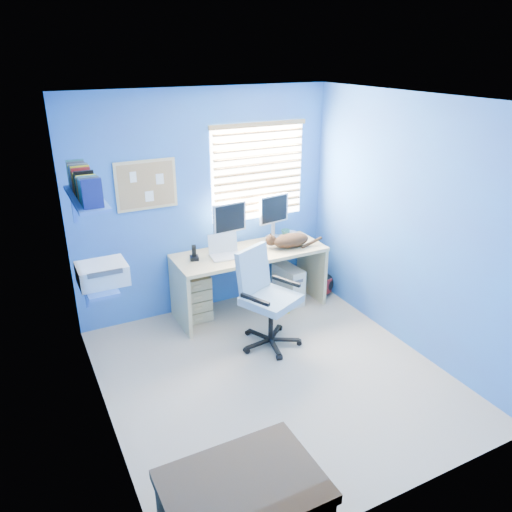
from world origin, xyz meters
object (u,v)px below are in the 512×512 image
laptop (226,248)px  office_chair (267,310)px  tower_pc (288,284)px  desk (250,281)px  cat (291,240)px

laptop → office_chair: size_ratio=0.32×
laptop → tower_pc: (0.81, 0.01, -0.62)m
desk → tower_pc: desk is taller
laptop → cat: 0.79m
laptop → cat: laptop is taller
laptop → cat: bearing=2.4°
laptop → office_chair: bearing=-71.7°
cat → office_chair: 1.00m
office_chair → laptop: bearing=101.4°
cat → tower_pc: 0.60m
cat → tower_pc: size_ratio=0.99×
laptop → tower_pc: 1.02m
desk → laptop: (-0.30, -0.03, 0.48)m
tower_pc → office_chair: bearing=-139.1°
desk → tower_pc: bearing=-2.6°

